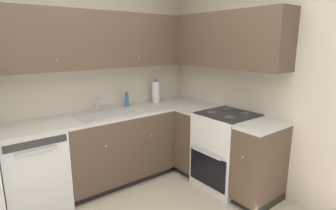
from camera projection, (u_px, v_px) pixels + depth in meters
wall_back at (68, 82)px, 3.23m from camera, size 3.55×0.05×2.56m
wall_right at (284, 86)px, 2.95m from camera, size 0.05×3.51×2.56m
dishwasher at (33, 170)px, 2.85m from camera, size 0.60×0.63×0.87m
lower_cabinets_back at (118, 148)px, 3.44m from camera, size 1.35×0.62×0.87m
countertop_back at (116, 113)px, 3.34m from camera, size 2.56×0.60×0.03m
lower_cabinets_right at (228, 152)px, 3.29m from camera, size 0.62×1.27×0.87m
countertop_right at (229, 117)px, 3.19m from camera, size 0.60×1.27×0.03m
oven_range at (226, 149)px, 3.33m from camera, size 0.68×0.62×1.06m
upper_cabinets_back at (95, 40)px, 3.15m from camera, size 2.24×0.34×0.65m
upper_cabinets_right at (219, 40)px, 3.34m from camera, size 0.32×1.82×0.65m
sink at (105, 118)px, 3.23m from camera, size 0.66×0.40×0.10m
faucet at (98, 102)px, 3.35m from camera, size 0.07×0.16×0.18m
soap_bottle at (127, 100)px, 3.60m from camera, size 0.05×0.05×0.19m
paper_towel_roll at (156, 92)px, 3.85m from camera, size 0.11×0.11×0.35m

